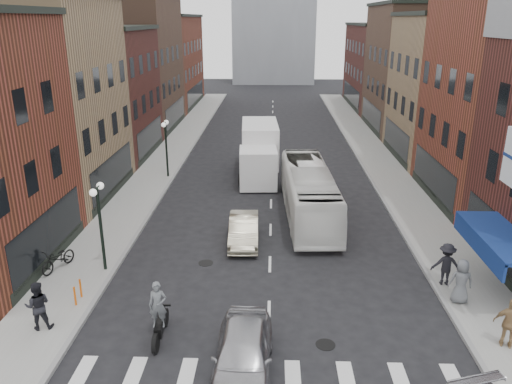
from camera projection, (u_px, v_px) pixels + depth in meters
ground at (269, 327)px, 18.48m from camera, size 160.00×160.00×0.00m
sidewalk_left at (165, 162)px, 39.49m from camera, size 3.00×74.00×0.15m
sidewalk_right at (380, 164)px, 38.93m from camera, size 3.00×74.00×0.15m
curb_left at (183, 163)px, 39.47m from camera, size 0.20×74.00×0.16m
curb_right at (361, 165)px, 39.01m from camera, size 0.20×74.00×0.16m
crosswalk_stripes at (268, 383)px, 15.65m from camera, size 12.00×2.20×0.01m
bldg_left_mid_a at (25, 100)px, 30.16m from camera, size 10.30×10.20×12.30m
bldg_left_mid_b at (85, 93)px, 39.92m from camera, size 10.30×10.20×10.30m
bldg_left_far_a at (123, 62)px, 49.81m from camera, size 10.30×12.20×13.30m
bldg_left_far_b at (155, 61)px, 63.35m from camera, size 10.30×16.20×11.30m
bldg_right_mid_b at (465, 89)px, 38.77m from camera, size 10.30×10.20×11.30m
bldg_right_far_a at (425, 69)px, 48.98m from camera, size 10.30×12.20×12.30m
bldg_right_far_b at (393, 66)px, 62.52m from camera, size 10.30×16.20×10.30m
awning_blue at (496, 238)px, 19.68m from camera, size 1.80×5.00×0.78m
streetlamp_near at (99, 212)px, 21.54m from camera, size 0.32×1.22×4.11m
streetlamp_far at (166, 138)px, 34.75m from camera, size 0.32×1.22×4.11m
bike_rack at (78, 292)px, 19.77m from camera, size 0.08×0.68×0.80m
box_truck at (259, 151)px, 35.75m from camera, size 2.83×8.45×3.63m
motorcycle_rider at (159, 313)px, 17.42m from camera, size 0.66×2.25×2.29m
transit_bus at (309, 193)px, 28.29m from camera, size 2.96×10.61×2.93m
sedan_left_near at (243, 354)px, 15.75m from camera, size 1.96×4.67×1.58m
sedan_left_far at (244, 230)px, 25.24m from camera, size 1.60×4.23×1.38m
parked_bicycle at (58, 259)px, 22.26m from camera, size 1.31×2.08×1.03m
ped_left_solo at (38, 306)px, 17.88m from camera, size 1.00×0.73×1.85m
ped_right_a at (446, 264)px, 20.89m from camera, size 1.25×0.71×1.85m
ped_right_b at (510, 323)px, 16.85m from camera, size 1.19×0.91×1.83m
ped_right_c at (461, 281)px, 19.55m from camera, size 0.95×0.66×1.83m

